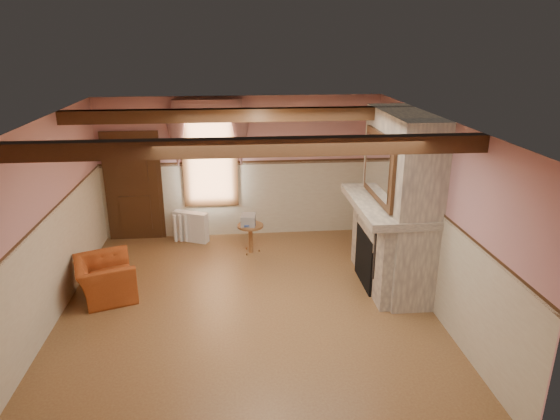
{
  "coord_description": "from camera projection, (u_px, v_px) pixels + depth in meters",
  "views": [
    {
      "loc": [
        -0.14,
        -6.62,
        3.85
      ],
      "look_at": [
        0.57,
        0.8,
        1.26
      ],
      "focal_mm": 32.0,
      "sensor_mm": 36.0,
      "label": 1
    }
  ],
  "objects": [
    {
      "name": "oil_lamp",
      "position": [
        379.0,
        183.0,
        8.27
      ],
      "size": [
        0.11,
        0.11,
        0.28
      ],
      "primitive_type": "cylinder",
      "color": "gold",
      "rests_on": "mantel"
    },
    {
      "name": "fireplace",
      "position": [
        399.0,
        202.0,
        7.82
      ],
      "size": [
        0.85,
        2.0,
        2.8
      ],
      "primitive_type": "cube",
      "color": "gray",
      "rests_on": "floor"
    },
    {
      "name": "wall_right",
      "position": [
        434.0,
        214.0,
        7.29
      ],
      "size": [
        0.02,
        6.0,
        2.8
      ],
      "primitive_type": "cube",
      "color": "tan",
      "rests_on": "floor"
    },
    {
      "name": "side_table",
      "position": [
        251.0,
        239.0,
        9.34
      ],
      "size": [
        0.63,
        0.63,
        0.55
      ],
      "primitive_type": "cylinder",
      "rotation": [
        0.0,
        0.0,
        0.37
      ],
      "color": "brown",
      "rests_on": "floor"
    },
    {
      "name": "ceiling",
      "position": [
        243.0,
        121.0,
        6.58
      ],
      "size": [
        5.5,
        6.0,
        0.01
      ],
      "primitive_type": "cube",
      "color": "silver",
      "rests_on": "wall_back"
    },
    {
      "name": "window_drapes",
      "position": [
        208.0,
        126.0,
        9.42
      ],
      "size": [
        1.3,
        0.14,
        1.4
      ],
      "primitive_type": "cube",
      "color": "gray",
      "rests_on": "wall_back"
    },
    {
      "name": "wall_front",
      "position": [
        256.0,
        343.0,
        4.22
      ],
      "size": [
        5.5,
        0.02,
        2.8
      ],
      "primitive_type": "cube",
      "color": "tan",
      "rests_on": "floor"
    },
    {
      "name": "window",
      "position": [
        210.0,
        156.0,
        9.7
      ],
      "size": [
        1.06,
        0.08,
        2.02
      ],
      "primitive_type": "cube",
      "color": "white",
      "rests_on": "wall_back"
    },
    {
      "name": "book_stack",
      "position": [
        248.0,
        220.0,
        9.21
      ],
      "size": [
        0.29,
        0.35,
        0.2
      ],
      "primitive_type": "cube",
      "rotation": [
        0.0,
        0.0,
        -0.11
      ],
      "color": "#B7AD8C",
      "rests_on": "side_table"
    },
    {
      "name": "floor",
      "position": [
        248.0,
        307.0,
        7.5
      ],
      "size": [
        5.5,
        6.0,
        0.01
      ],
      "primitive_type": "cube",
      "color": "brown",
      "rests_on": "ground"
    },
    {
      "name": "door",
      "position": [
        134.0,
        188.0,
        9.73
      ],
      "size": [
        1.1,
        0.1,
        2.1
      ],
      "primitive_type": "cube",
      "color": "black",
      "rests_on": "floor"
    },
    {
      "name": "ceiling_beam_front",
      "position": [
        246.0,
        147.0,
        5.49
      ],
      "size": [
        5.5,
        0.18,
        0.2
      ],
      "primitive_type": "cube",
      "color": "black",
      "rests_on": "ceiling"
    },
    {
      "name": "wainscot",
      "position": [
        246.0,
        262.0,
        7.26
      ],
      "size": [
        5.5,
        6.0,
        1.5
      ],
      "primitive_type": null,
      "color": "beige",
      "rests_on": "floor"
    },
    {
      "name": "candle_red",
      "position": [
        399.0,
        207.0,
        7.26
      ],
      "size": [
        0.06,
        0.06,
        0.16
      ],
      "primitive_type": "cylinder",
      "color": "#AC2615",
      "rests_on": "mantel"
    },
    {
      "name": "armchair",
      "position": [
        105.0,
        279.0,
        7.71
      ],
      "size": [
        1.1,
        1.18,
        0.62
      ],
      "primitive_type": "imported",
      "rotation": [
        0.0,
        0.0,
        1.9
      ],
      "color": "#994219",
      "rests_on": "floor"
    },
    {
      "name": "mantel_clock",
      "position": [
        375.0,
        181.0,
        8.49
      ],
      "size": [
        0.14,
        0.24,
        0.2
      ],
      "primitive_type": "cube",
      "color": "black",
      "rests_on": "mantel"
    },
    {
      "name": "chair_rail",
      "position": [
        245.0,
        213.0,
        7.01
      ],
      "size": [
        5.5,
        6.0,
        0.08
      ],
      "primitive_type": null,
      "color": "black",
      "rests_on": "wainscot"
    },
    {
      "name": "wall_left",
      "position": [
        44.0,
        227.0,
        6.8
      ],
      "size": [
        0.02,
        6.0,
        2.8
      ],
      "primitive_type": "cube",
      "color": "tan",
      "rests_on": "floor"
    },
    {
      "name": "wall_back",
      "position": [
        241.0,
        168.0,
        9.86
      ],
      "size": [
        5.5,
        0.02,
        2.8
      ],
      "primitive_type": "cube",
      "color": "tan",
      "rests_on": "floor"
    },
    {
      "name": "jar_yellow",
      "position": [
        392.0,
        201.0,
        7.61
      ],
      "size": [
        0.06,
        0.06,
        0.12
      ],
      "primitive_type": "cylinder",
      "color": "gold",
      "rests_on": "mantel"
    },
    {
      "name": "radiator",
      "position": [
        191.0,
        227.0,
        9.85
      ],
      "size": [
        0.71,
        0.45,
        0.6
      ],
      "primitive_type": "cube",
      "rotation": [
        0.0,
        0.0,
        -0.43
      ],
      "color": "silver",
      "rests_on": "floor"
    },
    {
      "name": "overmantel_mirror",
      "position": [
        379.0,
        167.0,
        7.6
      ],
      "size": [
        0.06,
        1.44,
        1.04
      ],
      "primitive_type": "cube",
      "color": "silver",
      "rests_on": "fireplace"
    },
    {
      "name": "ceiling_beam_back",
      "position": [
        241.0,
        115.0,
        7.74
      ],
      "size": [
        5.5,
        0.18,
        0.2
      ],
      "primitive_type": "cube",
      "color": "black",
      "rests_on": "ceiling"
    },
    {
      "name": "firebox",
      "position": [
        369.0,
        258.0,
        8.1
      ],
      "size": [
        0.2,
        0.95,
        0.9
      ],
      "primitive_type": "cube",
      "color": "black",
      "rests_on": "floor"
    },
    {
      "name": "bowl",
      "position": [
        388.0,
        199.0,
        7.79
      ],
      "size": [
        0.32,
        0.32,
        0.08
      ],
      "primitive_type": "imported",
      "color": "brown",
      "rests_on": "mantel"
    },
    {
      "name": "mantel",
      "position": [
        387.0,
        205.0,
        7.82
      ],
      "size": [
        1.05,
        2.05,
        0.12
      ],
      "primitive_type": "cube",
      "color": "gray",
      "rests_on": "fireplace"
    }
  ]
}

